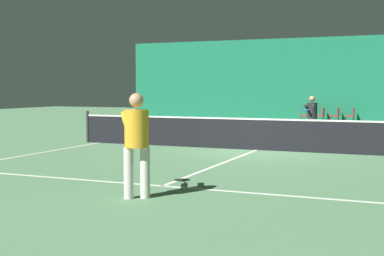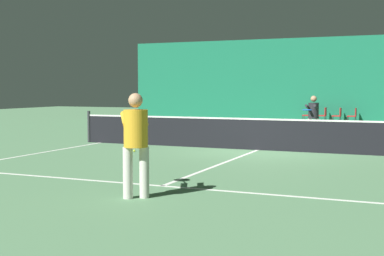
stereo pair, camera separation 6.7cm
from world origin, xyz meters
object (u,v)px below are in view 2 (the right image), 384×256
(tennis_net, at_px, (258,133))
(player_near, at_px, (136,137))
(player_far, at_px, (313,114))
(courtside_chair_3, at_px, (353,115))
(courtside_chair_1, at_px, (323,114))
(courtside_chair_0, at_px, (309,114))
(courtside_chair_2, at_px, (338,115))
(tennis_ball, at_px, (134,151))

(tennis_net, xyz_separation_m, player_near, (0.07, -7.53, 0.51))
(tennis_net, distance_m, player_far, 3.83)
(player_near, bearing_deg, player_far, -39.38)
(player_far, height_order, courtside_chair_3, player_far)
(courtside_chair_1, relative_size, courtside_chair_3, 1.00)
(tennis_net, distance_m, courtside_chair_1, 13.05)
(tennis_net, xyz_separation_m, courtside_chair_0, (-0.99, 13.05, -0.03))
(courtside_chair_2, height_order, tennis_ball, courtside_chair_2)
(player_near, height_order, courtside_chair_0, player_near)
(player_far, xyz_separation_m, courtside_chair_2, (-0.42, 9.36, -0.43))
(courtside_chair_0, relative_size, courtside_chair_3, 1.00)
(courtside_chair_1, height_order, courtside_chair_3, same)
(tennis_net, distance_m, courtside_chair_0, 13.09)
(player_near, bearing_deg, courtside_chair_1, -34.03)
(tennis_net, height_order, tennis_ball, tennis_net)
(player_near, xyz_separation_m, player_far, (0.89, 11.22, -0.10))
(courtside_chair_3, bearing_deg, player_far, -2.05)
(player_near, height_order, player_far, player_near)
(courtside_chair_1, xyz_separation_m, courtside_chair_2, (0.76, 0.00, 0.00))
(tennis_ball, bearing_deg, tennis_net, 30.43)
(player_near, distance_m, player_far, 11.25)
(courtside_chair_2, xyz_separation_m, tennis_ball, (-3.68, -14.90, -0.45))
(tennis_net, xyz_separation_m, courtside_chair_1, (-0.23, 13.05, -0.03))
(player_near, height_order, tennis_ball, player_near)
(tennis_net, height_order, courtside_chair_1, tennis_net)
(courtside_chair_0, bearing_deg, tennis_net, 4.34)
(tennis_ball, bearing_deg, courtside_chair_3, 73.40)
(courtside_chair_0, relative_size, tennis_ball, 12.73)
(tennis_net, bearing_deg, courtside_chair_0, 94.34)
(courtside_chair_1, bearing_deg, player_far, 7.21)
(courtside_chair_1, distance_m, courtside_chair_2, 0.76)
(tennis_net, bearing_deg, tennis_ball, -149.57)
(player_near, bearing_deg, tennis_ball, -5.32)
(courtside_chair_3, bearing_deg, courtside_chair_1, -90.00)
(player_near, xyz_separation_m, courtside_chair_3, (1.22, 20.58, -0.54))
(courtside_chair_0, distance_m, tennis_ball, 15.06)
(tennis_net, bearing_deg, courtside_chair_1, 91.01)
(courtside_chair_1, xyz_separation_m, courtside_chair_3, (1.52, 0.00, 0.00))
(player_near, relative_size, courtside_chair_1, 2.09)
(player_near, relative_size, courtside_chair_2, 2.09)
(tennis_net, height_order, player_far, player_far)
(courtside_chair_0, relative_size, courtside_chair_1, 1.00)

